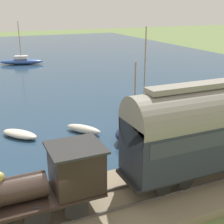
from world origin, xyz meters
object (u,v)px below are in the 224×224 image
object	(u,v)px
passenger_coach	(218,124)
sailboat_blue	(21,61)
rowboat_far_out	(20,134)
sailboat_navy	(134,130)
rowboat_off_pier	(84,129)
steam_locomotive	(46,181)
sailboat_green	(144,102)

from	to	relation	value
passenger_coach	sailboat_blue	xyz separation A→B (m)	(37.36, 3.82, -2.64)
passenger_coach	rowboat_far_out	distance (m)	12.87
sailboat_navy	rowboat_off_pier	bearing A→B (deg)	23.73
steam_locomotive	sailboat_green	size ratio (longest dim) A/B	0.88
sailboat_navy	sailboat_blue	size ratio (longest dim) A/B	0.79
passenger_coach	rowboat_off_pier	bearing A→B (deg)	24.30
steam_locomotive	sailboat_navy	xyz separation A→B (m)	(6.27, -7.16, -1.42)
sailboat_navy	sailboat_blue	distance (m)	31.20
steam_locomotive	sailboat_blue	distance (m)	37.66
passenger_coach	rowboat_off_pier	distance (m)	9.87
sailboat_green	rowboat_far_out	size ratio (longest dim) A/B	2.51
sailboat_navy	rowboat_off_pier	distance (m)	3.60
sailboat_blue	sailboat_navy	bearing A→B (deg)	-157.09
steam_locomotive	passenger_coach	distance (m)	8.40
sailboat_blue	rowboat_far_out	size ratio (longest dim) A/B	2.38
sailboat_green	rowboat_off_pier	world-z (taller)	sailboat_green
rowboat_off_pier	rowboat_far_out	distance (m)	4.32
passenger_coach	sailboat_blue	distance (m)	37.65
rowboat_off_pier	rowboat_far_out	bearing A→B (deg)	128.72
passenger_coach	sailboat_navy	size ratio (longest dim) A/B	1.89
passenger_coach	sailboat_green	distance (m)	11.72
sailboat_navy	rowboat_far_out	world-z (taller)	sailboat_navy
sailboat_green	rowboat_far_out	distance (m)	10.59
sailboat_green	sailboat_blue	world-z (taller)	sailboat_green
sailboat_green	rowboat_far_out	bearing A→B (deg)	92.01
sailboat_blue	steam_locomotive	bearing A→B (deg)	-168.85
steam_locomotive	sailboat_green	bearing A→B (deg)	-43.57
sailboat_green	sailboat_blue	distance (m)	26.85
passenger_coach	sailboat_navy	xyz separation A→B (m)	(6.27, 1.17, -2.48)
steam_locomotive	rowboat_far_out	distance (m)	9.76
steam_locomotive	sailboat_navy	size ratio (longest dim) A/B	1.16
steam_locomotive	sailboat_blue	world-z (taller)	sailboat_blue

